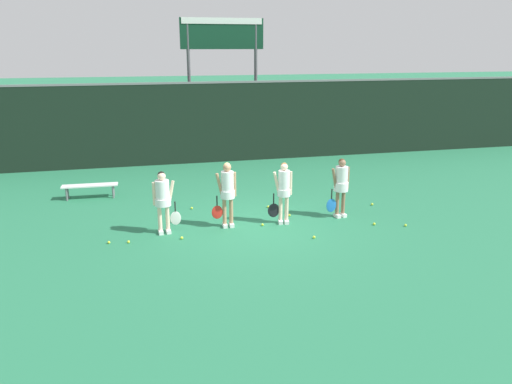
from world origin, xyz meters
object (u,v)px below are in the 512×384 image
at_px(tennis_ball_1, 374,224).
at_px(tennis_ball_10, 314,237).
at_px(bench_courtside, 90,187).
at_px(player_1, 227,189).
at_px(tennis_ball_7, 129,242).
at_px(tennis_ball_9, 192,208).
at_px(tennis_ball_11, 406,225).
at_px(scoreboard, 222,49).
at_px(tennis_ball_2, 109,242).
at_px(tennis_ball_4, 268,207).
at_px(tennis_ball_5, 289,215).
at_px(tennis_ball_3, 330,203).
at_px(player_2, 284,189).
at_px(tennis_ball_0, 262,225).
at_px(player_0, 163,197).
at_px(player_3, 341,183).
at_px(tennis_ball_6, 372,204).
at_px(tennis_ball_8, 182,238).

distance_m(tennis_ball_1, tennis_ball_10, 1.95).
relative_size(bench_courtside, player_1, 0.98).
xyz_separation_m(tennis_ball_7, tennis_ball_9, (1.79, 2.25, -0.00)).
bearing_deg(tennis_ball_11, tennis_ball_9, 152.22).
bearing_deg(tennis_ball_11, tennis_ball_7, 175.62).
height_order(scoreboard, player_1, scoreboard).
xyz_separation_m(scoreboard, tennis_ball_1, (2.14, -10.42, -4.41)).
distance_m(tennis_ball_2, tennis_ball_4, 4.77).
xyz_separation_m(player_1, tennis_ball_5, (1.82, 0.39, -0.98)).
bearing_deg(tennis_ball_9, tennis_ball_1, -28.92).
xyz_separation_m(tennis_ball_4, tennis_ball_10, (0.46, -2.62, 0.00)).
xyz_separation_m(tennis_ball_3, tennis_ball_9, (-4.09, 0.46, -0.00)).
height_order(player_1, tennis_ball_1, player_1).
bearing_deg(scoreboard, tennis_ball_2, -114.72).
distance_m(bench_courtside, tennis_ball_9, 3.48).
xyz_separation_m(player_2, tennis_ball_1, (2.30, -0.74, -0.92)).
relative_size(scoreboard, tennis_ball_0, 83.72).
relative_size(bench_courtside, tennis_ball_10, 23.67).
bearing_deg(player_0, tennis_ball_2, -168.30).
xyz_separation_m(tennis_ball_0, tennis_ball_9, (-1.65, 1.86, -0.00)).
xyz_separation_m(player_2, tennis_ball_5, (0.33, 0.48, -0.93)).
distance_m(tennis_ball_4, tennis_ball_7, 4.38).
distance_m(player_2, tennis_ball_3, 2.45).
xyz_separation_m(scoreboard, tennis_ball_9, (-2.40, -7.91, -4.42)).
bearing_deg(tennis_ball_5, player_3, -14.74).
bearing_deg(tennis_ball_11, player_1, 166.23).
bearing_deg(tennis_ball_4, tennis_ball_11, -37.52).
distance_m(bench_courtside, tennis_ball_11, 9.44).
relative_size(tennis_ball_1, tennis_ball_3, 1.06).
distance_m(tennis_ball_3, tennis_ball_5, 1.73).
relative_size(bench_courtside, tennis_ball_9, 25.85).
height_order(bench_courtside, tennis_ball_10, bench_courtside).
xyz_separation_m(tennis_ball_6, tennis_ball_8, (-5.78, -1.37, 0.00)).
distance_m(tennis_ball_2, tennis_ball_11, 7.56).
bearing_deg(player_3, tennis_ball_5, 157.89).
xyz_separation_m(player_3, tennis_ball_2, (-6.16, -0.53, -0.94)).
distance_m(tennis_ball_9, tennis_ball_10, 4.03).
xyz_separation_m(bench_courtside, player_2, (5.16, -3.61, 0.59)).
distance_m(player_1, tennis_ball_2, 3.19).
height_order(player_1, tennis_ball_7, player_1).
xyz_separation_m(scoreboard, tennis_ball_3, (1.70, -8.37, -4.42)).
xyz_separation_m(player_2, tennis_ball_0, (-0.59, -0.09, -0.92)).
bearing_deg(player_2, tennis_ball_0, -161.89).
height_order(player_0, tennis_ball_5, player_0).
bearing_deg(tennis_ball_6, tennis_ball_1, -114.56).
xyz_separation_m(tennis_ball_7, tennis_ball_11, (7.08, -0.54, 0.00)).
bearing_deg(tennis_ball_8, bench_courtside, 120.20).
height_order(tennis_ball_3, tennis_ball_5, tennis_ball_3).
height_order(tennis_ball_2, tennis_ball_5, tennis_ball_2).
bearing_deg(tennis_ball_0, tennis_ball_8, -168.43).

